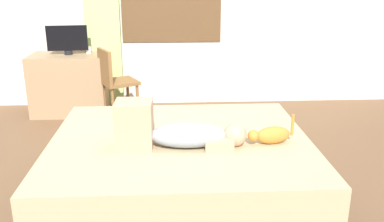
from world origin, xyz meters
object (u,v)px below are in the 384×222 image
(cat, at_px, (271,135))
(tv_monitor, at_px, (67,40))
(chair_by_desk, at_px, (114,79))
(person_lying, at_px, (174,131))
(cup, at_px, (89,50))
(bed, at_px, (181,168))
(desk, at_px, (70,84))

(cat, height_order, tv_monitor, tv_monitor)
(tv_monitor, xyz_separation_m, chair_by_desk, (0.57, -0.32, -0.41))
(cat, xyz_separation_m, chair_by_desk, (-1.38, 2.00, -0.05))
(person_lying, relative_size, cup, 11.58)
(bed, distance_m, person_lying, 0.40)
(bed, bearing_deg, cat, -12.05)
(desk, height_order, tv_monitor, tv_monitor)
(desk, bearing_deg, bed, -58.99)
(person_lying, xyz_separation_m, chair_by_desk, (-0.67, 2.01, -0.10))
(bed, height_order, cup, cup)
(desk, bearing_deg, cat, -49.71)
(bed, distance_m, tv_monitor, 2.63)
(bed, relative_size, person_lying, 2.14)
(cat, height_order, cup, cup)
(tv_monitor, bearing_deg, chair_by_desk, -29.57)
(person_lying, distance_m, desk, 2.67)
(desk, bearing_deg, person_lying, -61.54)
(bed, height_order, cat, cat)
(cat, distance_m, tv_monitor, 3.06)
(person_lying, height_order, tv_monitor, tv_monitor)
(bed, bearing_deg, tv_monitor, 120.64)
(bed, distance_m, cup, 2.54)
(bed, relative_size, cat, 5.66)
(desk, distance_m, cup, 0.48)
(bed, xyz_separation_m, chair_by_desk, (-0.72, 1.86, 0.26))
(cup, bearing_deg, cat, -54.24)
(cup, bearing_deg, tv_monitor, -164.38)
(bed, relative_size, cup, 24.74)
(desk, relative_size, cup, 11.11)
(cup, bearing_deg, desk, -165.51)
(desk, relative_size, chair_by_desk, 1.05)
(cat, bearing_deg, cup, 125.76)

